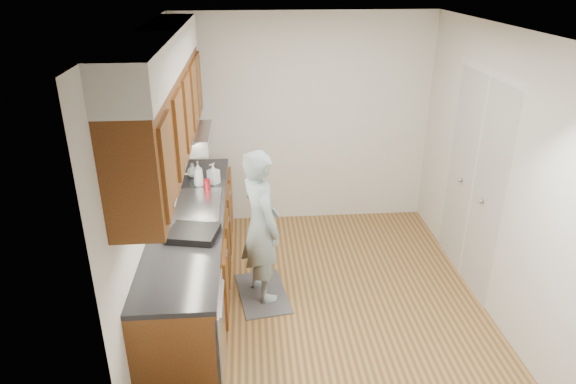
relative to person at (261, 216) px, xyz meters
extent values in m
plane|color=olive|center=(0.57, -0.10, -0.85)|extent=(3.50, 3.50, 0.00)
plane|color=white|center=(0.57, -0.10, 1.65)|extent=(3.50, 3.50, 0.00)
cube|color=silver|center=(-0.93, -0.10, 0.40)|extent=(0.02, 3.50, 2.50)
cube|color=silver|center=(2.07, -0.10, 0.40)|extent=(0.02, 3.50, 2.50)
cube|color=silver|center=(0.57, 1.65, 0.40)|extent=(3.00, 0.02, 2.50)
cube|color=brown|center=(-0.63, -0.10, -0.40)|extent=(0.60, 2.80, 0.90)
cube|color=black|center=(-0.64, -0.10, 0.07)|extent=(0.63, 2.80, 0.04)
cube|color=#B2B2B7|center=(-0.63, 0.10, 0.04)|extent=(0.48, 0.68, 0.14)
cube|color=#B2B2B7|center=(-0.63, 0.10, 0.09)|extent=(0.52, 0.72, 0.01)
cube|color=#B2B2B7|center=(-0.33, -1.20, -0.38)|extent=(0.03, 0.60, 0.80)
cube|color=brown|center=(-0.76, -0.10, 0.97)|extent=(0.33, 2.80, 0.75)
cube|color=silver|center=(-0.76, -0.10, 1.50)|extent=(0.35, 2.80, 0.30)
cube|color=#A5A5AA|center=(-0.70, 0.75, 0.52)|extent=(0.46, 0.75, 0.16)
cube|color=silver|center=(2.06, 0.20, 0.17)|extent=(0.02, 1.22, 2.05)
cube|color=#565658|center=(0.00, 0.00, -0.84)|extent=(0.56, 0.81, 0.01)
imported|color=#8CA5AB|center=(0.00, 0.00, 0.00)|extent=(0.60, 0.70, 1.68)
imported|color=silver|center=(-0.59, 0.53, 0.22)|extent=(0.11, 0.11, 0.26)
imported|color=silver|center=(-0.45, 0.60, 0.19)|extent=(0.14, 0.14, 0.21)
imported|color=silver|center=(-0.67, 0.79, 0.16)|extent=(0.16, 0.16, 0.15)
cylinder|color=maroon|center=(-0.50, 0.40, 0.15)|extent=(0.08, 0.08, 0.13)
cube|color=black|center=(-0.56, -0.50, 0.12)|extent=(0.44, 0.39, 0.06)
camera|label=1|loc=(-0.09, -4.18, 2.11)|focal=32.00mm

